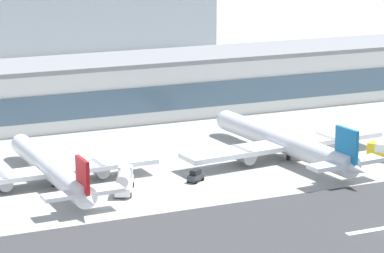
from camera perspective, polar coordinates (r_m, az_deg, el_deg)
name	(u,v)px	position (r m, az deg, el deg)	size (l,w,h in m)	color
runway_centreline_dash_4	(381,229)	(137.10, 11.97, -6.39)	(12.00, 1.20, 0.01)	white
terminal_building	(101,89)	(204.17, -5.85, 2.38)	(173.18, 20.84, 13.72)	silver
distant_hotel_block	(78,0)	(311.70, -7.28, 7.98)	(91.17, 30.07, 33.14)	#A8B2BC
airliner_red_tail_gate_0	(53,171)	(155.48, -8.87, -2.80)	(38.55, 42.60, 8.89)	white
airliner_blue_tail_gate_1	(288,144)	(170.88, 6.14, -1.11)	(43.49, 47.37, 9.90)	silver
service_box_truck_0	(384,151)	(174.02, 12.14, -1.53)	(5.31, 6.33, 3.25)	gold
service_baggage_tug_1	(196,176)	(156.77, 0.23, -3.17)	(3.55, 3.13, 2.20)	#2D3338
service_fuel_truck_2	(124,181)	(151.13, -4.36, -3.47)	(5.87, 8.82, 3.95)	white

